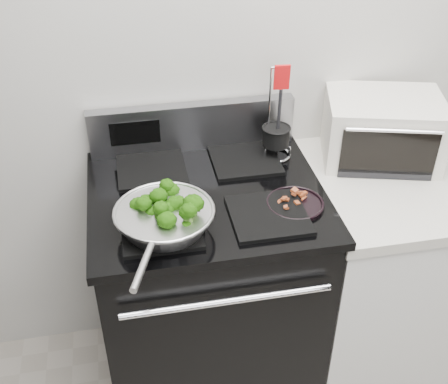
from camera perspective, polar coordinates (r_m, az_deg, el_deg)
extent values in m
cube|color=silver|center=(2.06, 4.95, 15.51)|extent=(4.00, 0.02, 2.70)
cube|color=black|center=(2.20, -1.55, -10.53)|extent=(0.76, 0.66, 0.92)
cube|color=black|center=(1.89, -1.77, -0.43)|extent=(0.79, 0.69, 0.03)
cube|color=#99999E|center=(2.10, -3.22, 6.68)|extent=(0.76, 0.05, 0.18)
cube|color=black|center=(1.73, -6.41, -3.66)|extent=(0.24, 0.24, 0.01)
cube|color=black|center=(1.78, 4.54, -2.36)|extent=(0.24, 0.24, 0.01)
cube|color=black|center=(2.01, -7.38, 2.31)|extent=(0.24, 0.24, 0.01)
cube|color=black|center=(2.05, 2.12, 3.31)|extent=(0.24, 0.24, 0.01)
cube|color=white|center=(2.39, 15.03, -8.28)|extent=(0.60, 0.66, 0.88)
cube|color=beige|center=(2.11, 16.89, 0.88)|extent=(0.62, 0.68, 0.04)
torus|color=silver|center=(1.69, -6.11, -1.90)|extent=(0.31, 0.31, 0.01)
cylinder|color=silver|center=(1.51, -8.25, -7.48)|extent=(0.08, 0.18, 0.02)
cylinder|color=black|center=(1.84, 7.21, -1.26)|extent=(0.19, 0.19, 0.01)
cylinder|color=black|center=(2.05, 5.31, 5.65)|extent=(0.10, 0.10, 0.07)
cylinder|color=black|center=(2.01, 5.43, 7.72)|extent=(0.01, 0.01, 0.21)
cube|color=red|center=(1.95, 5.68, 11.67)|extent=(0.05, 0.01, 0.09)
cube|color=white|center=(2.16, 15.75, 6.24)|extent=(0.48, 0.41, 0.24)
cube|color=black|center=(2.05, 17.49, 3.85)|extent=(0.32, 0.09, 0.17)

